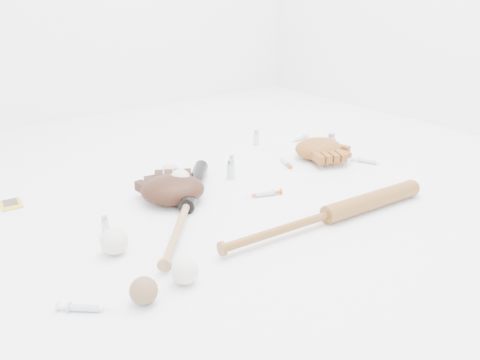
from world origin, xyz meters
TOP-DOWN VIEW (x-y plane):
  - bat_dark at (-0.22, 0.00)m, footprint 0.56×0.65m
  - bat_wood at (0.12, -0.34)m, footprint 0.88×0.14m
  - glove_dark at (-0.21, 0.12)m, footprint 0.38×0.38m
  - glove_tan at (0.56, 0.13)m, footprint 0.34×0.34m
  - trading_card at (-0.70, 0.45)m, footprint 0.08×0.10m
  - pedestal at (-0.17, 0.13)m, footprint 0.10×0.10m
  - baseball_on_pedestal at (-0.17, 0.13)m, footprint 0.07×0.07m
  - baseball_left at (-0.53, -0.09)m, footprint 0.08×0.08m
  - baseball_upper at (-0.11, 0.33)m, footprint 0.07×0.07m
  - baseball_mid at (-0.44, -0.35)m, footprint 0.07×0.07m
  - baseball_aged at (-0.57, -0.36)m, footprint 0.07×0.07m
  - syringe_0 at (-0.70, -0.30)m, footprint 0.14×0.13m
  - syringe_1 at (0.09, -0.05)m, footprint 0.16×0.08m
  - syringe_2 at (0.38, 0.16)m, footprint 0.08×0.15m
  - syringe_3 at (0.69, -0.05)m, footprint 0.10×0.16m
  - syringe_4 at (0.68, 0.37)m, footprint 0.16×0.06m
  - vial_0 at (0.45, 0.45)m, footprint 0.03×0.03m
  - vial_1 at (0.16, 0.26)m, footprint 0.02×0.02m
  - vial_2 at (0.09, 0.17)m, footprint 0.03×0.03m
  - vial_3 at (0.64, 0.13)m, footprint 0.04×0.04m
  - vial_4 at (-0.51, 0.04)m, footprint 0.02×0.02m

SIDE VIEW (x-z plane):
  - trading_card at x=-0.70m, z-range 0.00..0.01m
  - syringe_2 at x=0.38m, z-range 0.00..0.02m
  - syringe_4 at x=0.68m, z-range 0.00..0.02m
  - syringe_0 at x=-0.70m, z-range 0.00..0.02m
  - syringe_1 at x=0.09m, z-range 0.00..0.02m
  - syringe_3 at x=0.69m, z-range 0.00..0.02m
  - pedestal at x=-0.17m, z-range 0.00..0.04m
  - bat_dark at x=-0.22m, z-range 0.00..0.06m
  - vial_1 at x=0.16m, z-range 0.00..0.06m
  - vial_4 at x=-0.51m, z-range 0.00..0.06m
  - bat_wood at x=0.12m, z-range 0.00..0.06m
  - baseball_upper at x=-0.11m, z-range 0.00..0.07m
  - baseball_aged at x=-0.57m, z-range 0.00..0.07m
  - baseball_mid at x=-0.44m, z-range 0.00..0.07m
  - vial_0 at x=0.45m, z-range 0.00..0.08m
  - vial_2 at x=0.09m, z-range 0.00..0.08m
  - baseball_left at x=-0.53m, z-range 0.00..0.08m
  - glove_tan at x=0.56m, z-range 0.00..0.10m
  - vial_3 at x=0.64m, z-range 0.00..0.10m
  - glove_dark at x=-0.21m, z-range 0.00..0.10m
  - baseball_on_pedestal at x=-0.17m, z-range 0.04..0.12m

